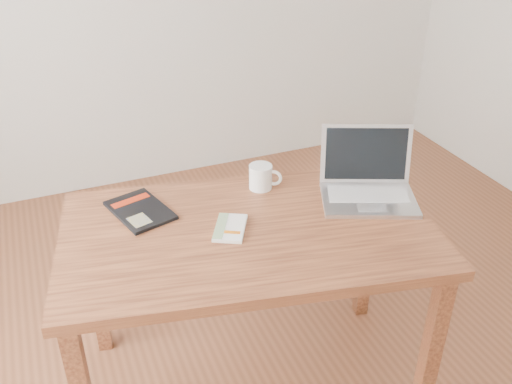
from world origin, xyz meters
name	(u,v)px	position (x,y,z in m)	size (l,w,h in m)	color
room	(284,67)	(-0.07, 0.00, 1.36)	(4.04, 4.04, 2.70)	brown
desk	(249,249)	(-0.12, 0.15, 0.66)	(1.39, 0.96, 0.75)	brown
white_guidebook	(230,228)	(-0.18, 0.16, 0.76)	(0.17, 0.19, 0.01)	silver
black_guidebook	(140,210)	(-0.44, 0.39, 0.76)	(0.23, 0.29, 0.01)	black
laptop	(368,183)	(0.38, 0.19, 0.80)	(0.42, 0.40, 0.24)	silver
coffee_mug	(261,176)	(0.03, 0.39, 0.80)	(0.12, 0.09, 0.09)	white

